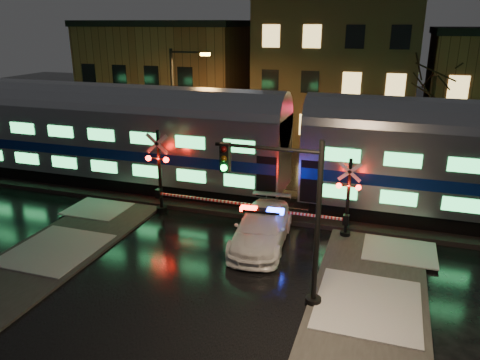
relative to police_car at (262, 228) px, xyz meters
name	(u,v)px	position (x,y,z in m)	size (l,w,h in m)	color
ground	(222,244)	(-1.68, -0.50, -0.79)	(120.00, 120.00, 0.00)	black
ballast	(254,202)	(-1.68, 4.50, -0.67)	(90.00, 4.20, 0.24)	black
sidewalk_left	(1,287)	(-8.18, -6.50, -0.73)	(4.00, 20.00, 0.12)	#2D2D2D
building_left	(173,78)	(-14.68, 21.50, 3.71)	(14.00, 10.00, 9.00)	brown
building_mid	(339,68)	(0.32, 22.00, 4.96)	(12.00, 11.00, 11.50)	brown
train	(296,147)	(0.47, 4.50, 2.59)	(51.00, 3.12, 5.92)	black
police_car	(262,228)	(0.00, 0.00, 0.00)	(2.66, 5.59, 1.74)	white
crossing_signal_right	(339,206)	(3.08, 1.80, 0.75)	(5.29, 0.63, 3.75)	black
crossing_signal_left	(166,181)	(-5.55, 1.81, 1.01)	(6.14, 0.67, 4.35)	black
traffic_light	(290,219)	(2.07, -3.99, 2.34)	(3.82, 0.69, 5.90)	black
streetlight	(177,103)	(-7.99, 8.50, 3.73)	(2.62, 0.27, 7.84)	black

